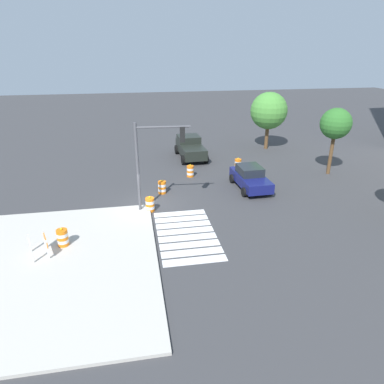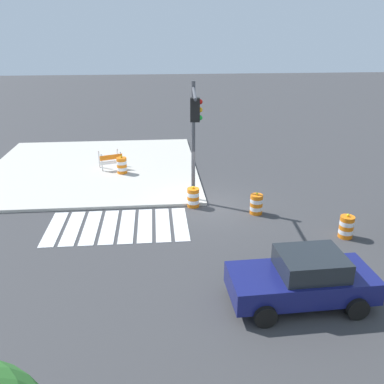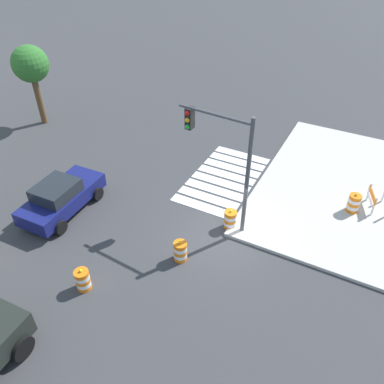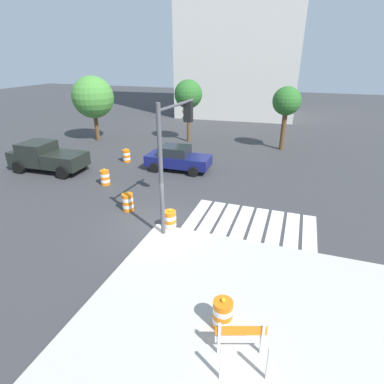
{
  "view_description": "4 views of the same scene",
  "coord_description": "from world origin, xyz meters",
  "px_view_note": "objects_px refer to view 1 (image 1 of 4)",
  "views": [
    {
      "loc": [
        20.65,
        -0.84,
        9.71
      ],
      "look_at": [
        2.15,
        2.44,
        1.75
      ],
      "focal_mm": 32.45,
      "sensor_mm": 36.0,
      "label": 1
    },
    {
      "loc": [
        2.32,
        17.62,
        7.76
      ],
      "look_at": [
        0.78,
        0.73,
        1.02
      ],
      "focal_mm": 38.61,
      "sensor_mm": 36.0,
      "label": 2
    },
    {
      "loc": [
        -11.73,
        -4.56,
        12.05
      ],
      "look_at": [
        1.35,
        2.31,
        0.72
      ],
      "focal_mm": 36.47,
      "sensor_mm": 36.0,
      "label": 3
    },
    {
      "loc": [
        5.57,
        -11.13,
        7.25
      ],
      "look_at": [
        0.89,
        2.34,
        0.9
      ],
      "focal_mm": 29.0,
      "sensor_mm": 36.0,
      "label": 4
    }
  ],
  "objects_px": {
    "traffic_barrel_median_near": "(162,187)",
    "street_tree_streetside_near": "(336,124)",
    "construction_barricade": "(43,244)",
    "traffic_barrel_median_far": "(238,164)",
    "sports_car": "(250,178)",
    "pickup_truck": "(190,147)",
    "traffic_barrel_near_corner": "(150,204)",
    "traffic_barrel_on_sidewalk": "(63,237)",
    "street_tree_streetside_far": "(269,111)",
    "traffic_light_pole": "(156,151)",
    "traffic_barrel_crosswalk_end": "(190,171)"
  },
  "relations": [
    {
      "from": "sports_car",
      "to": "pickup_truck",
      "type": "xyz_separation_m",
      "value": [
        -8.32,
        -3.04,
        0.16
      ]
    },
    {
      "from": "traffic_barrel_median_near",
      "to": "traffic_light_pole",
      "type": "height_order",
      "value": "traffic_light_pole"
    },
    {
      "from": "pickup_truck",
      "to": "construction_barricade",
      "type": "relative_size",
      "value": 3.68
    },
    {
      "from": "street_tree_streetside_near",
      "to": "street_tree_streetside_far",
      "type": "bearing_deg",
      "value": -164.3
    },
    {
      "from": "pickup_truck",
      "to": "traffic_light_pole",
      "type": "distance_m",
      "value": 11.96
    },
    {
      "from": "construction_barricade",
      "to": "street_tree_streetside_near",
      "type": "distance_m",
      "value": 22.39
    },
    {
      "from": "traffic_barrel_median_near",
      "to": "traffic_light_pole",
      "type": "bearing_deg",
      "value": -10.53
    },
    {
      "from": "traffic_barrel_crosswalk_end",
      "to": "traffic_light_pole",
      "type": "bearing_deg",
      "value": -27.92
    },
    {
      "from": "traffic_barrel_median_near",
      "to": "street_tree_streetside_near",
      "type": "distance_m",
      "value": 14.37
    },
    {
      "from": "traffic_barrel_median_near",
      "to": "street_tree_streetside_near",
      "type": "xyz_separation_m",
      "value": [
        -1.71,
        13.8,
        3.62
      ]
    },
    {
      "from": "sports_car",
      "to": "traffic_barrel_on_sidewalk",
      "type": "relative_size",
      "value": 4.28
    },
    {
      "from": "traffic_barrel_near_corner",
      "to": "construction_barricade",
      "type": "xyz_separation_m",
      "value": [
        4.27,
        -5.52,
        0.27
      ]
    },
    {
      "from": "sports_car",
      "to": "street_tree_streetside_near",
      "type": "relative_size",
      "value": 0.82
    },
    {
      "from": "traffic_barrel_crosswalk_end",
      "to": "construction_barricade",
      "type": "distance_m",
      "value": 13.54
    },
    {
      "from": "sports_car",
      "to": "street_tree_streetside_far",
      "type": "relative_size",
      "value": 0.78
    },
    {
      "from": "traffic_light_pole",
      "to": "street_tree_streetside_far",
      "type": "bearing_deg",
      "value": 136.08
    },
    {
      "from": "pickup_truck",
      "to": "street_tree_streetside_near",
      "type": "distance_m",
      "value": 12.62
    },
    {
      "from": "construction_barricade",
      "to": "street_tree_streetside_near",
      "type": "relative_size",
      "value": 0.27
    },
    {
      "from": "traffic_barrel_on_sidewalk",
      "to": "street_tree_streetside_far",
      "type": "bearing_deg",
      "value": 132.96
    },
    {
      "from": "traffic_barrel_near_corner",
      "to": "traffic_barrel_on_sidewalk",
      "type": "distance_m",
      "value": 5.91
    },
    {
      "from": "traffic_barrel_on_sidewalk",
      "to": "construction_barricade",
      "type": "relative_size",
      "value": 0.72
    },
    {
      "from": "traffic_light_pole",
      "to": "traffic_barrel_crosswalk_end",
      "type": "bearing_deg",
      "value": 152.08
    },
    {
      "from": "traffic_barrel_near_corner",
      "to": "street_tree_streetside_far",
      "type": "bearing_deg",
      "value": 134.85
    },
    {
      "from": "traffic_barrel_median_near",
      "to": "traffic_barrel_near_corner",
      "type": "bearing_deg",
      "value": -20.66
    },
    {
      "from": "traffic_barrel_near_corner",
      "to": "traffic_barrel_median_near",
      "type": "distance_m",
      "value": 2.93
    },
    {
      "from": "traffic_barrel_near_corner",
      "to": "street_tree_streetside_near",
      "type": "height_order",
      "value": "street_tree_streetside_near"
    },
    {
      "from": "traffic_barrel_crosswalk_end",
      "to": "street_tree_streetside_far",
      "type": "distance_m",
      "value": 11.73
    },
    {
      "from": "traffic_barrel_median_near",
      "to": "traffic_barrel_median_far",
      "type": "relative_size",
      "value": 1.0
    },
    {
      "from": "traffic_barrel_near_corner",
      "to": "traffic_barrel_median_near",
      "type": "bearing_deg",
      "value": 159.34
    },
    {
      "from": "pickup_truck",
      "to": "street_tree_streetside_far",
      "type": "xyz_separation_m",
      "value": [
        -1.6,
        8.13,
        2.82
      ]
    },
    {
      "from": "pickup_truck",
      "to": "traffic_barrel_median_far",
      "type": "relative_size",
      "value": 5.12
    },
    {
      "from": "traffic_barrel_median_far",
      "to": "traffic_barrel_on_sidewalk",
      "type": "bearing_deg",
      "value": -50.5
    },
    {
      "from": "traffic_barrel_near_corner",
      "to": "traffic_light_pole",
      "type": "xyz_separation_m",
      "value": [
        0.01,
        0.52,
        3.46
      ]
    },
    {
      "from": "street_tree_streetside_far",
      "to": "traffic_light_pole",
      "type": "bearing_deg",
      "value": -43.92
    },
    {
      "from": "construction_barricade",
      "to": "traffic_barrel_crosswalk_end",
      "type": "bearing_deg",
      "value": 137.76
    },
    {
      "from": "traffic_barrel_median_far",
      "to": "street_tree_streetside_far",
      "type": "relative_size",
      "value": 0.18
    },
    {
      "from": "pickup_truck",
      "to": "traffic_barrel_median_near",
      "type": "height_order",
      "value": "pickup_truck"
    },
    {
      "from": "traffic_barrel_near_corner",
      "to": "traffic_barrel_on_sidewalk",
      "type": "xyz_separation_m",
      "value": [
        3.58,
        -4.7,
        0.15
      ]
    },
    {
      "from": "traffic_barrel_median_near",
      "to": "traffic_barrel_median_far",
      "type": "distance_m",
      "value": 7.91
    },
    {
      "from": "traffic_barrel_near_corner",
      "to": "traffic_barrel_median_near",
      "type": "height_order",
      "value": "same"
    },
    {
      "from": "traffic_barrel_on_sidewalk",
      "to": "street_tree_streetside_near",
      "type": "relative_size",
      "value": 0.19
    },
    {
      "from": "traffic_barrel_on_sidewalk",
      "to": "traffic_light_pole",
      "type": "xyz_separation_m",
      "value": [
        -3.57,
        5.22,
        3.31
      ]
    },
    {
      "from": "traffic_barrel_near_corner",
      "to": "traffic_light_pole",
      "type": "relative_size",
      "value": 0.19
    },
    {
      "from": "traffic_light_pole",
      "to": "traffic_barrel_on_sidewalk",
      "type": "bearing_deg",
      "value": -55.65
    },
    {
      "from": "sports_car",
      "to": "traffic_barrel_median_far",
      "type": "distance_m",
      "value": 4.21
    },
    {
      "from": "traffic_light_pole",
      "to": "sports_car",
      "type": "bearing_deg",
      "value": 110.45
    },
    {
      "from": "traffic_barrel_median_far",
      "to": "traffic_barrel_on_sidewalk",
      "type": "distance_m",
      "value": 16.26
    },
    {
      "from": "street_tree_streetside_near",
      "to": "traffic_barrel_median_far",
      "type": "bearing_deg",
      "value": -108.32
    },
    {
      "from": "construction_barricade",
      "to": "traffic_barrel_median_far",
      "type": "bearing_deg",
      "value": 129.53
    },
    {
      "from": "traffic_barrel_near_corner",
      "to": "street_tree_streetside_near",
      "type": "bearing_deg",
      "value": 106.7
    }
  ]
}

